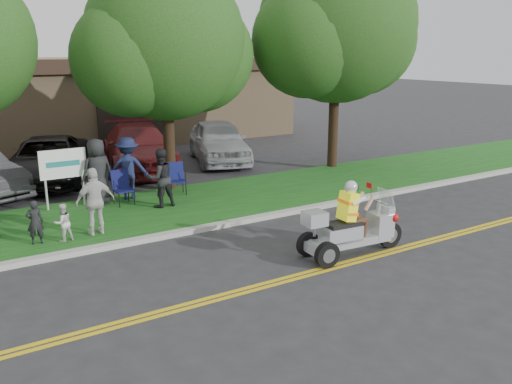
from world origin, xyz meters
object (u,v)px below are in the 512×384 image
parked_car_far_right (219,141)px  lawn_chair_b (176,176)px  lawn_chair_a (122,185)px  parked_car_mid (49,160)px  trike_scooter (350,230)px  parked_car_right (139,148)px  spectator_adult_right (95,201)px  spectator_adult_mid (160,178)px

parked_car_far_right → lawn_chair_b: bearing=-113.8°
lawn_chair_a → parked_car_mid: 4.54m
trike_scooter → parked_car_far_right: trike_scooter is taller
parked_car_mid → parked_car_far_right: size_ratio=1.09×
lawn_chair_b → parked_car_right: (0.48, 4.44, 0.18)m
lawn_chair_b → parked_car_mid: parked_car_mid is taller
lawn_chair_a → lawn_chair_b: 1.78m
trike_scooter → spectator_adult_right: 5.95m
spectator_adult_right → parked_car_far_right: size_ratio=0.33×
spectator_adult_mid → spectator_adult_right: size_ratio=1.02×
parked_car_far_right → spectator_adult_right: bearing=-118.1°
spectator_adult_right → parked_car_mid: (0.33, 6.65, -0.16)m
spectator_adult_mid → parked_car_mid: size_ratio=0.31×
lawn_chair_a → spectator_adult_right: spectator_adult_right is taller
parked_car_right → spectator_adult_right: bearing=-105.2°
trike_scooter → lawn_chair_a: size_ratio=2.65×
lawn_chair_b → parked_car_far_right: parked_car_far_right is taller
lawn_chair_b → spectator_adult_mid: 1.45m
spectator_adult_mid → parked_car_right: spectator_adult_mid is taller
spectator_adult_right → spectator_adult_mid: bearing=-152.8°
spectator_adult_right → parked_car_right: bearing=-122.5°
lawn_chair_a → parked_car_mid: (-1.05, 4.42, 0.09)m
lawn_chair_a → lawn_chair_b: lawn_chair_a is taller
parked_car_right → parked_car_far_right: 3.22m
spectator_adult_mid → spectator_adult_right: spectator_adult_mid is taller
lawn_chair_a → spectator_adult_mid: size_ratio=0.59×
trike_scooter → parked_car_mid: trike_scooter is taller
lawn_chair_b → parked_car_far_right: (3.68, 4.09, 0.19)m
parked_car_far_right → parked_car_right: bearing=-168.0°
lawn_chair_b → spectator_adult_mid: (-0.94, -1.07, 0.28)m
trike_scooter → lawn_chair_b: size_ratio=2.68×
parked_car_far_right → spectator_adult_mid: bearing=-113.7°
lawn_chair_a → parked_car_right: bearing=60.4°
parked_car_right → parked_car_far_right: (3.20, -0.34, 0.01)m
parked_car_mid → lawn_chair_a: bearing=-57.3°
spectator_adult_right → parked_car_right: 7.78m
lawn_chair_a → parked_car_right: (2.25, 4.65, 0.17)m
trike_scooter → lawn_chair_a: (-2.96, 6.30, 0.06)m
lawn_chair_b → parked_car_mid: (-2.82, 4.21, 0.10)m
trike_scooter → lawn_chair_b: 6.62m
trike_scooter → parked_car_right: bearing=98.6°
spectator_adult_mid → parked_car_mid: spectator_adult_mid is taller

